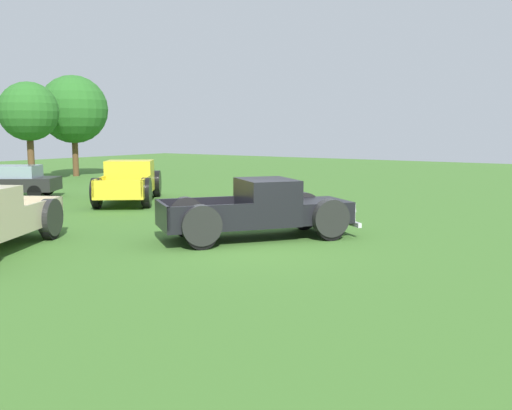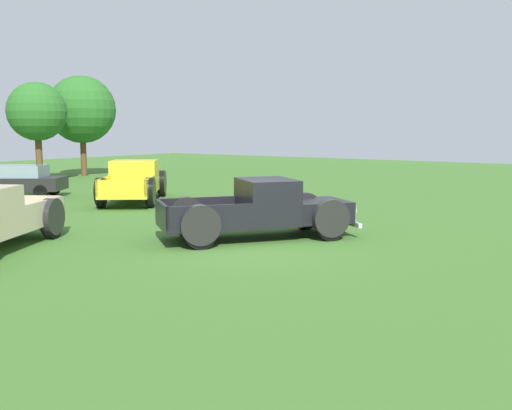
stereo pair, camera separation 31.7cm
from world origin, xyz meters
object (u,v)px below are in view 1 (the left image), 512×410
Objects in this scene: sedan_distant_a at (9,181)px; pickup_truck_foreground at (269,210)px; oak_tree_center at (29,112)px; oak_tree_east at (73,110)px; trash_can at (245,197)px; pickup_truck_behind_left at (130,182)px.

pickup_truck_foreground is at bearing -96.06° from sedan_distant_a.
sedan_distant_a is 8.12m from oak_tree_center.
trash_can is at bearing -110.76° from oak_tree_east.
sedan_distant_a is (1.49, 14.07, -0.04)m from pickup_truck_foreground.
trash_can is at bearing -86.57° from pickup_truck_behind_left.
oak_tree_east is at bearing 60.01° from pickup_truck_behind_left.
oak_tree_center is (-3.95, -1.22, -0.25)m from oak_tree_east.
trash_can is 16.71m from oak_tree_center.
oak_tree_center is (2.64, 16.16, 3.33)m from trash_can.
oak_tree_east is 1.13× the size of oak_tree_center.
oak_tree_center is at bearing 71.72° from pickup_truck_foreground.
oak_tree_center reaches higher than pickup_truck_behind_left.
oak_tree_east is (8.95, 6.82, 3.35)m from sedan_distant_a.
pickup_truck_behind_left is 14.22m from oak_tree_east.
pickup_truck_foreground is at bearing -111.62° from pickup_truck_behind_left.
trash_can is (2.36, -10.57, -0.24)m from sedan_distant_a.
oak_tree_center reaches higher than pickup_truck_foreground.
trash_can is (0.32, -5.41, -0.30)m from pickup_truck_behind_left.
sedan_distant_a is at bearing -131.81° from oak_tree_center.
pickup_truck_foreground is at bearing -137.74° from trash_can.
sedan_distant_a is at bearing 111.50° from pickup_truck_behind_left.
pickup_truck_behind_left is at bearing -105.41° from oak_tree_center.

